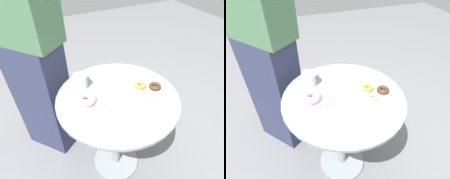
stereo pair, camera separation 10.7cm
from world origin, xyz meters
TOP-DOWN VIEW (x-y plane):
  - ground_plane at (0.00, 0.00)m, footprint 7.00×7.00m
  - cafe_table at (0.00, 0.00)m, footprint 0.71×0.71m
  - plate_left at (-0.17, 0.02)m, footprint 0.19×0.19m
  - plate_right at (0.17, -0.04)m, footprint 0.18×0.18m
  - donut_pink_frosted at (-0.18, 0.02)m, footprint 0.15×0.15m
  - donut_chocolate at (0.23, -0.04)m, footprint 0.10×0.10m
  - donut_old_fashioned at (0.15, 0.01)m, footprint 0.08×0.08m
  - donut_glazed at (0.14, -0.08)m, footprint 0.10×0.10m
  - paper_napkin at (0.05, -0.18)m, footprint 0.16×0.15m
  - coffee_mug at (-0.16, 0.17)m, footprint 0.09×0.11m
  - person_figure at (-0.38, 0.45)m, footprint 0.44×0.46m

SIDE VIEW (x-z plane):
  - ground_plane at x=0.00m, z-range -0.02..0.00m
  - cafe_table at x=0.00m, z-range 0.15..0.85m
  - paper_napkin at x=0.05m, z-range 0.70..0.71m
  - plate_right at x=0.17m, z-range 0.70..0.71m
  - plate_left at x=-0.17m, z-range 0.70..0.71m
  - donut_chocolate at x=0.23m, z-range 0.71..0.74m
  - donut_old_fashioned at x=0.15m, z-range 0.71..0.74m
  - donut_glazed at x=0.14m, z-range 0.71..0.74m
  - donut_pink_frosted at x=-0.18m, z-range 0.71..0.76m
  - coffee_mug at x=-0.16m, z-range 0.70..0.79m
  - person_figure at x=-0.38m, z-range -0.01..1.75m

